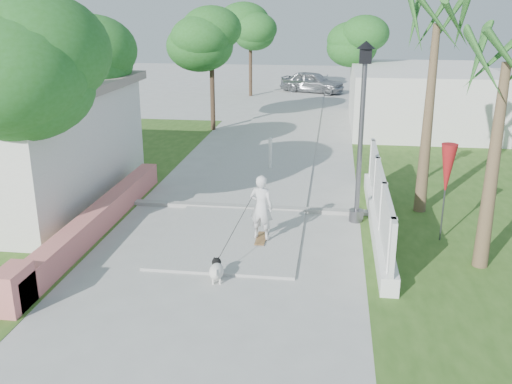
% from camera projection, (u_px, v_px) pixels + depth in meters
% --- Properties ---
extents(ground, '(90.00, 90.00, 0.00)m').
position_uv_depth(ground, '(192.00, 328.00, 9.66)').
color(ground, '#B7B7B2').
rests_on(ground, ground).
extents(path_strip, '(3.20, 36.00, 0.06)m').
position_uv_depth(path_strip, '(289.00, 114.00, 28.48)').
color(path_strip, '#B7B7B2').
rests_on(path_strip, ground).
extents(curb, '(6.50, 0.25, 0.10)m').
position_uv_depth(curb, '(246.00, 207.00, 15.29)').
color(curb, '#999993').
rests_on(curb, ground).
extents(grass_left, '(8.00, 20.00, 0.01)m').
position_uv_depth(grass_left, '(38.00, 178.00, 18.09)').
color(grass_left, '#30561B').
rests_on(grass_left, ground).
extents(grass_right, '(8.00, 20.00, 0.01)m').
position_uv_depth(grass_right, '(498.00, 197.00, 16.28)').
color(grass_right, '#30561B').
rests_on(grass_right, ground).
extents(pink_wall, '(0.45, 8.20, 0.80)m').
position_uv_depth(pink_wall, '(91.00, 225.00, 13.33)').
color(pink_wall, '#C26D63').
rests_on(pink_wall, ground).
extents(lattice_fence, '(0.35, 7.00, 1.50)m').
position_uv_depth(lattice_fence, '(379.00, 208.00, 13.76)').
color(lattice_fence, white).
rests_on(lattice_fence, ground).
extents(building_right, '(6.00, 8.00, 2.60)m').
position_uv_depth(building_right, '(419.00, 97.00, 25.42)').
color(building_right, silver).
rests_on(building_right, ground).
extents(street_lamp, '(0.44, 0.44, 4.44)m').
position_uv_depth(street_lamp, '(361.00, 127.00, 13.70)').
color(street_lamp, '#59595E').
rests_on(street_lamp, ground).
extents(bollard, '(0.14, 0.14, 1.09)m').
position_uv_depth(bollard, '(270.00, 152.00, 18.86)').
color(bollard, white).
rests_on(bollard, ground).
extents(patio_umbrella, '(0.36, 0.36, 2.30)m').
position_uv_depth(patio_umbrella, '(447.00, 171.00, 12.75)').
color(patio_umbrella, '#59595E').
rests_on(patio_umbrella, ground).
extents(tree_left_near, '(3.60, 3.60, 5.28)m').
position_uv_depth(tree_left_near, '(10.00, 75.00, 11.85)').
color(tree_left_near, '#4C3826').
rests_on(tree_left_near, ground).
extents(tree_left_mid, '(3.20, 3.20, 4.85)m').
position_uv_depth(tree_left_mid, '(79.00, 65.00, 17.26)').
color(tree_left_mid, '#4C3826').
rests_on(tree_left_mid, ground).
extents(tree_path_left, '(3.40, 3.40, 5.23)m').
position_uv_depth(tree_path_left, '(212.00, 40.00, 23.89)').
color(tree_path_left, '#4C3826').
rests_on(tree_path_left, ground).
extents(tree_path_right, '(3.00, 3.00, 4.79)m').
position_uv_depth(tree_path_right, '(358.00, 43.00, 26.96)').
color(tree_path_right, '#4C3826').
rests_on(tree_path_right, ground).
extents(tree_path_far, '(3.20, 3.20, 5.17)m').
position_uv_depth(tree_path_far, '(251.00, 30.00, 33.28)').
color(tree_path_far, '#4C3826').
rests_on(tree_path_far, ground).
extents(palm_far, '(1.80, 1.80, 5.30)m').
position_uv_depth(palm_far, '(436.00, 37.00, 13.78)').
color(palm_far, brown).
rests_on(palm_far, ground).
extents(palm_near, '(1.80, 1.80, 4.70)m').
position_uv_depth(palm_near, '(505.00, 75.00, 10.74)').
color(palm_near, brown).
rests_on(palm_near, ground).
extents(skateboarder, '(0.93, 2.29, 1.60)m').
position_uv_depth(skateboarder, '(245.00, 220.00, 12.44)').
color(skateboarder, olive).
rests_on(skateboarder, ground).
extents(dog, '(0.37, 0.63, 0.44)m').
position_uv_depth(dog, '(216.00, 270.00, 11.25)').
color(dog, silver).
rests_on(dog, ground).
extents(parked_car, '(4.23, 2.75, 1.34)m').
position_uv_depth(parked_car, '(312.00, 82.00, 35.41)').
color(parked_car, '#B0B2B9').
rests_on(parked_car, ground).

